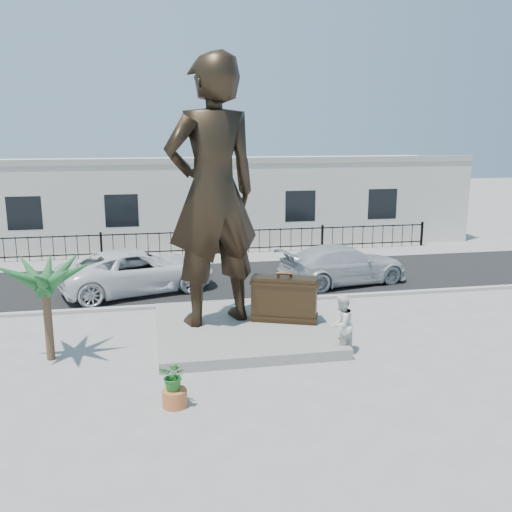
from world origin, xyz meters
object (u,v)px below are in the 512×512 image
(suitcase, at_px, (284,299))
(car_white, at_px, (137,271))
(statue, at_px, (213,193))
(tourist, at_px, (341,325))

(suitcase, height_order, car_white, suitcase)
(statue, xyz_separation_m, tourist, (3.23, -2.54, -3.43))
(tourist, bearing_deg, statue, -74.24)
(suitcase, height_order, tourist, suitcase)
(suitcase, bearing_deg, statue, -169.15)
(tourist, height_order, car_white, tourist)
(statue, relative_size, tourist, 4.70)
(suitcase, bearing_deg, car_white, 152.06)
(suitcase, relative_size, tourist, 1.17)
(statue, xyz_separation_m, suitcase, (2.13, -0.37, -3.28))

